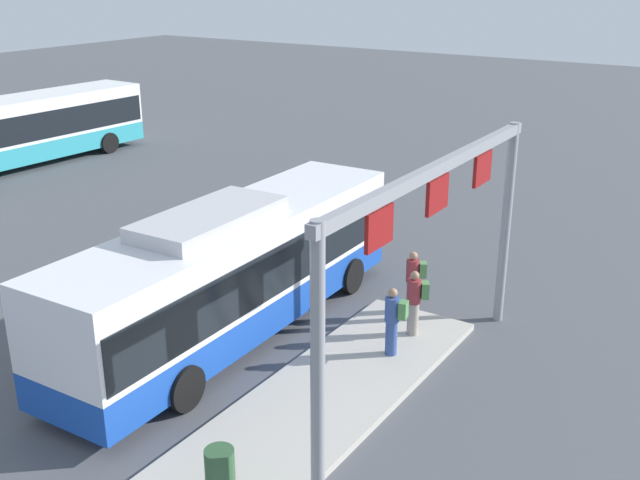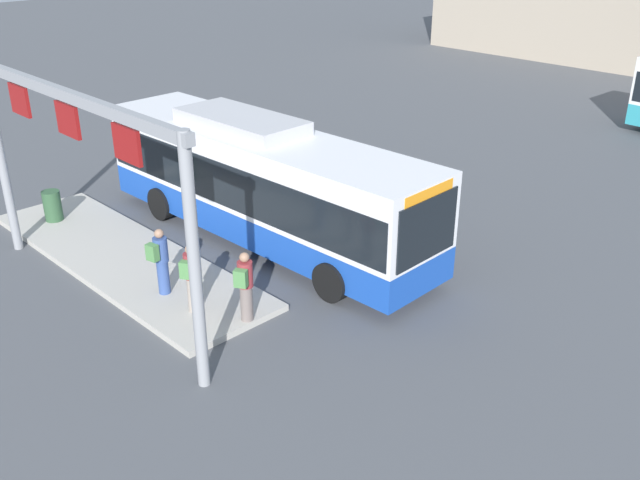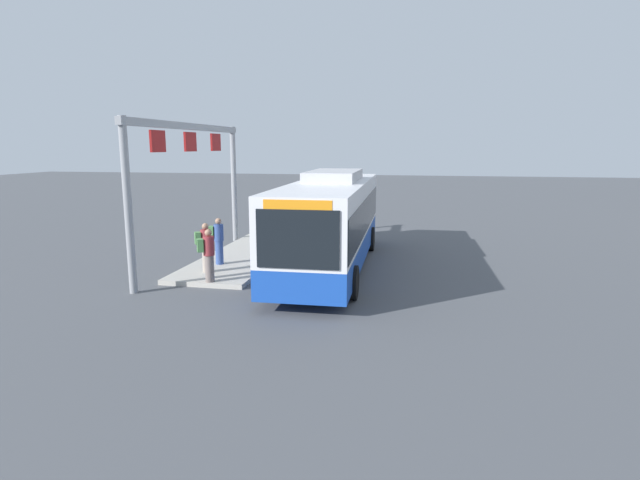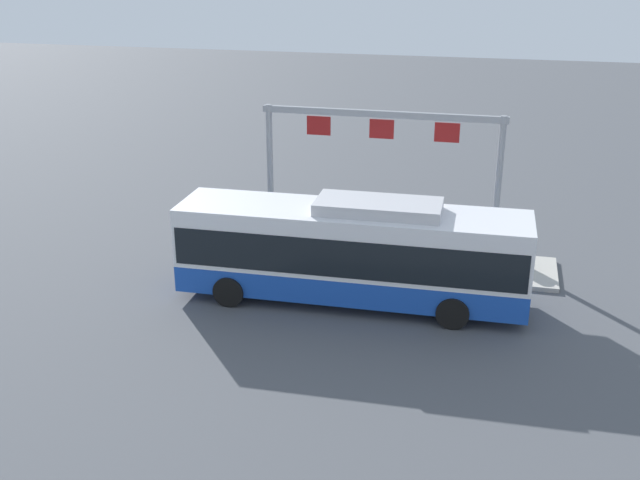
# 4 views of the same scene
# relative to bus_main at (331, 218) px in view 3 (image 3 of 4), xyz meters

# --- Properties ---
(ground_plane) EXTENTS (120.00, 120.00, 0.00)m
(ground_plane) POSITION_rel_bus_main_xyz_m (0.01, 0.00, -1.81)
(ground_plane) COLOR #4C4F54
(platform_curb) EXTENTS (10.00, 2.80, 0.16)m
(platform_curb) POSITION_rel_bus_main_xyz_m (-1.60, -3.57, -1.73)
(platform_curb) COLOR #B2ADA3
(platform_curb) RESTS_ON ground
(bus_main) EXTENTS (11.12, 2.88, 3.46)m
(bus_main) POSITION_rel_bus_main_xyz_m (0.00, 0.00, 0.00)
(bus_main) COLOR #1947AD
(bus_main) RESTS_ON ground
(person_boarding) EXTENTS (0.54, 0.61, 1.67)m
(person_boarding) POSITION_rel_bus_main_xyz_m (2.09, -3.90, -0.76)
(person_boarding) COLOR gray
(person_boarding) RESTS_ON platform_curb
(person_waiting_near) EXTENTS (0.53, 0.61, 1.67)m
(person_waiting_near) POSITION_rel_bus_main_xyz_m (3.25, -3.29, -0.76)
(person_waiting_near) COLOR slate
(person_waiting_near) RESTS_ON platform_curb
(person_waiting_mid) EXTENTS (0.41, 0.57, 1.67)m
(person_waiting_mid) POSITION_rel_bus_main_xyz_m (0.89, -3.93, -0.76)
(person_waiting_mid) COLOR #334C8C
(person_waiting_mid) RESTS_ON platform_curb
(platform_sign_gantry) EXTENTS (9.04, 0.24, 5.20)m
(platform_sign_gantry) POSITION_rel_bus_main_xyz_m (-0.01, -5.25, 1.93)
(platform_sign_gantry) COLOR gray
(platform_sign_gantry) RESTS_ON ground
(trash_bin) EXTENTS (0.52, 0.52, 0.90)m
(trash_bin) POSITION_rel_bus_main_xyz_m (-5.14, -3.79, -1.20)
(trash_bin) COLOR #2D5133
(trash_bin) RESTS_ON platform_curb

